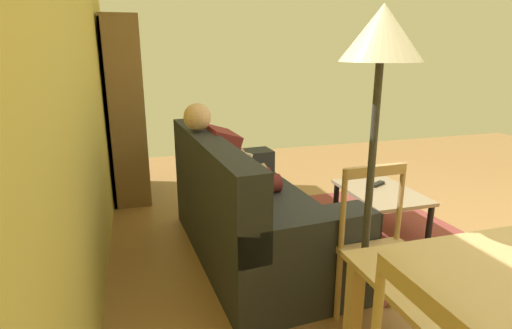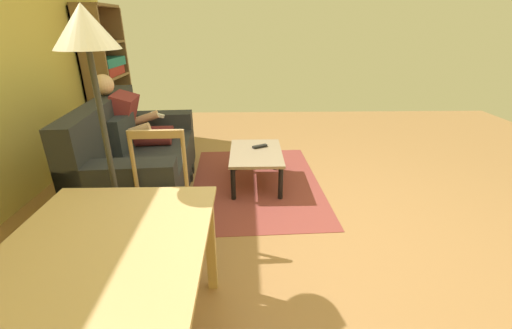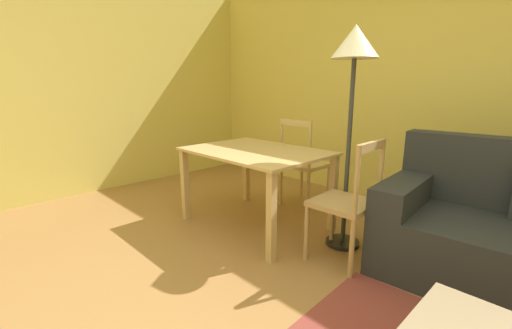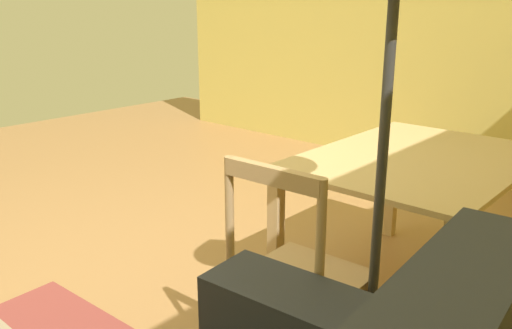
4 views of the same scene
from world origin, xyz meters
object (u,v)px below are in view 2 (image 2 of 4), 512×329
object	(u,v)px
coffee_table	(256,156)
person_lounging	(136,127)
bookshelf	(108,84)
couch	(137,160)
floor_lamp	(90,56)
tv_remote	(260,146)
dining_table	(100,275)
dining_chair_facing_couch	(158,200)

from	to	relation	value
coffee_table	person_lounging	bearing A→B (deg)	82.74
person_lounging	bookshelf	xyz separation A→B (m)	(1.43, 0.81, 0.23)
coffee_table	couch	bearing A→B (deg)	95.34
couch	floor_lamp	distance (m)	1.69
tv_remote	dining_table	size ratio (longest dim) A/B	0.13
dining_table	dining_chair_facing_couch	world-z (taller)	dining_chair_facing_couch
tv_remote	floor_lamp	xyz separation A→B (m)	(-1.47, 1.03, 1.10)
floor_lamp	coffee_table	bearing A→B (deg)	-36.30
floor_lamp	bookshelf	bearing A→B (deg)	21.28
dining_chair_facing_couch	floor_lamp	size ratio (longest dim) A/B	0.54
tv_remote	bookshelf	distance (m)	2.65
person_lounging	bookshelf	size ratio (longest dim) A/B	0.62
bookshelf	floor_lamp	world-z (taller)	bookshelf
person_lounging	bookshelf	bearing A→B (deg)	29.59
coffee_table	floor_lamp	size ratio (longest dim) A/B	0.46
coffee_table	tv_remote	bearing A→B (deg)	-19.07
dining_chair_facing_couch	floor_lamp	distance (m)	1.06
couch	dining_table	xyz separation A→B (m)	(-2.04, -0.50, 0.29)
coffee_table	tv_remote	size ratio (longest dim) A/B	4.76
couch	coffee_table	xyz separation A→B (m)	(0.12, -1.25, -0.02)
coffee_table	dining_chair_facing_couch	size ratio (longest dim) A/B	0.85
bookshelf	floor_lamp	distance (m)	3.21
tv_remote	dining_table	world-z (taller)	dining_table
tv_remote	dining_table	bearing A→B (deg)	134.49
couch	floor_lamp	xyz separation A→B (m)	(-1.22, -0.27, 1.14)
dining_chair_facing_couch	bookshelf	bearing A→B (deg)	26.23
person_lounging	tv_remote	size ratio (longest dim) A/B	6.95
coffee_table	dining_table	xyz separation A→B (m)	(-2.16, 0.75, 0.31)
couch	tv_remote	distance (m)	1.32
couch	bookshelf	xyz separation A→B (m)	(1.71, 0.87, 0.50)
coffee_table	floor_lamp	xyz separation A→B (m)	(-1.33, 0.98, 1.16)
person_lounging	tv_remote	xyz separation A→B (m)	(-0.03, -1.36, -0.23)
dining_table	couch	bearing A→B (deg)	13.78
tv_remote	bookshelf	bearing A→B (deg)	29.60
bookshelf	tv_remote	bearing A→B (deg)	-124.01
coffee_table	dining_chair_facing_couch	distance (m)	1.41
coffee_table	bookshelf	xyz separation A→B (m)	(1.60, 2.12, 0.52)
coffee_table	bookshelf	bearing A→B (deg)	53.03
coffee_table	floor_lamp	world-z (taller)	floor_lamp
couch	dining_chair_facing_couch	world-z (taller)	couch
dining_chair_facing_couch	person_lounging	bearing A→B (deg)	22.46
person_lounging	floor_lamp	bearing A→B (deg)	-167.62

